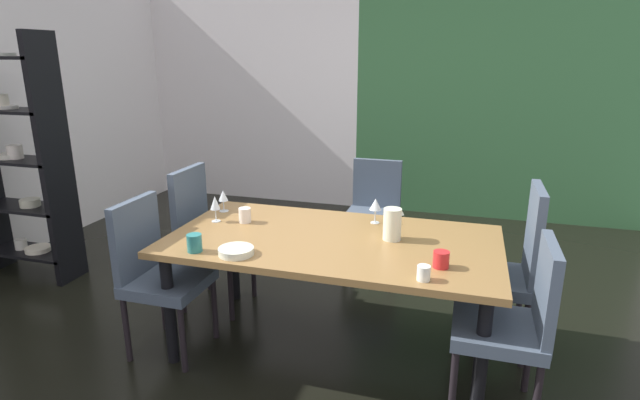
# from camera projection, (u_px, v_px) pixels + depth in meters

# --- Properties ---
(ground_plane) EXTENTS (5.89, 5.99, 0.02)m
(ground_plane) POSITION_uv_depth(u_px,v_px,m) (291.00, 331.00, 3.36)
(ground_plane) COLOR black
(back_panel_interior) EXTENTS (2.73, 0.10, 2.66)m
(back_panel_interior) POSITION_uv_depth(u_px,v_px,m) (250.00, 93.00, 6.13)
(back_panel_interior) COLOR silver
(back_panel_interior) RESTS_ON ground_plane
(garden_window_panel) EXTENTS (3.16, 0.10, 2.66)m
(garden_window_panel) POSITION_uv_depth(u_px,v_px,m) (503.00, 98.00, 5.32)
(garden_window_panel) COLOR #34643A
(garden_window_panel) RESTS_ON ground_plane
(dining_table) EXTENTS (1.95, 1.05, 0.73)m
(dining_table) POSITION_uv_depth(u_px,v_px,m) (332.00, 249.00, 2.98)
(dining_table) COLOR olive
(dining_table) RESTS_ON ground_plane
(chair_right_far) EXTENTS (0.44, 0.44, 1.05)m
(chair_right_far) POSITION_uv_depth(u_px,v_px,m) (510.00, 264.00, 3.01)
(chair_right_far) COLOR #43505F
(chair_right_far) RESTS_ON ground_plane
(chair_left_near) EXTENTS (0.44, 0.44, 0.96)m
(chair_left_near) POSITION_uv_depth(u_px,v_px,m) (156.00, 269.00, 3.02)
(chair_left_near) COLOR #43505F
(chair_left_near) RESTS_ON ground_plane
(chair_right_near) EXTENTS (0.44, 0.44, 0.94)m
(chair_right_near) POSITION_uv_depth(u_px,v_px,m) (515.00, 319.00, 2.46)
(chair_right_near) COLOR #43505F
(chair_right_near) RESTS_ON ground_plane
(chair_left_far) EXTENTS (0.44, 0.44, 1.02)m
(chair_left_far) POSITION_uv_depth(u_px,v_px,m) (206.00, 232.00, 3.58)
(chair_left_far) COLOR #43505F
(chair_left_far) RESTS_ON ground_plane
(chair_head_far) EXTENTS (0.44, 0.45, 0.91)m
(chair_head_far) POSITION_uv_depth(u_px,v_px,m) (374.00, 207.00, 4.29)
(chair_head_far) COLOR #43505F
(chair_head_far) RESTS_ON ground_plane
(display_shelf) EXTENTS (0.82, 0.30, 1.95)m
(display_shelf) POSITION_uv_depth(u_px,v_px,m) (17.00, 160.00, 3.95)
(display_shelf) COLOR black
(display_shelf) RESTS_ON ground_plane
(wine_glass_north) EXTENTS (0.07, 0.07, 0.15)m
(wine_glass_north) POSITION_uv_depth(u_px,v_px,m) (223.00, 196.00, 3.44)
(wine_glass_north) COLOR silver
(wine_glass_north) RESTS_ON dining_table
(wine_glass_left) EXTENTS (0.06, 0.06, 0.17)m
(wine_glass_left) POSITION_uv_depth(u_px,v_px,m) (215.00, 203.00, 3.23)
(wine_glass_left) COLOR silver
(wine_glass_left) RESTS_ON dining_table
(wine_glass_west) EXTENTS (0.08, 0.08, 0.16)m
(wine_glass_west) POSITION_uv_depth(u_px,v_px,m) (376.00, 205.00, 3.20)
(wine_glass_west) COLOR silver
(wine_glass_west) RESTS_ON dining_table
(serving_bowl_south) EXTENTS (0.19, 0.19, 0.04)m
(serving_bowl_south) POSITION_uv_depth(u_px,v_px,m) (236.00, 251.00, 2.72)
(serving_bowl_south) COLOR silver
(serving_bowl_south) RESTS_ON dining_table
(cup_near_shelf) EXTENTS (0.08, 0.08, 0.10)m
(cup_near_shelf) POSITION_uv_depth(u_px,v_px,m) (194.00, 243.00, 2.75)
(cup_near_shelf) COLOR #277372
(cup_near_shelf) RESTS_ON dining_table
(cup_right) EXTENTS (0.08, 0.08, 0.09)m
(cup_right) POSITION_uv_depth(u_px,v_px,m) (441.00, 259.00, 2.55)
(cup_right) COLOR red
(cup_right) RESTS_ON dining_table
(cup_front) EXTENTS (0.08, 0.08, 0.10)m
(cup_front) POSITION_uv_depth(u_px,v_px,m) (245.00, 215.00, 3.23)
(cup_front) COLOR white
(cup_front) RESTS_ON dining_table
(cup_near_window) EXTENTS (0.07, 0.07, 0.07)m
(cup_near_window) POSITION_uv_depth(u_px,v_px,m) (424.00, 273.00, 2.40)
(cup_near_window) COLOR white
(cup_near_window) RESTS_ON dining_table
(pitcher_east) EXTENTS (0.12, 0.11, 0.19)m
(pitcher_east) POSITION_uv_depth(u_px,v_px,m) (392.00, 224.00, 2.92)
(pitcher_east) COLOR silver
(pitcher_east) RESTS_ON dining_table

